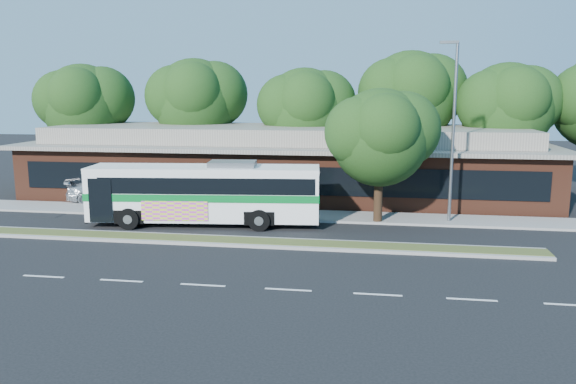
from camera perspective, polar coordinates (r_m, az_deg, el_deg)
name	(u,v)px	position (r m, az deg, el deg)	size (l,w,h in m)	color
ground	(238,247)	(24.53, -5.13, -5.55)	(120.00, 120.00, 0.00)	black
median_strip	(241,241)	(25.08, -4.80, -5.03)	(26.00, 1.10, 0.15)	#414A1F
sidewalk	(266,214)	(30.58, -2.24, -2.27)	(44.00, 2.60, 0.12)	gray
parking_lot	(7,194)	(41.14, -26.61, -0.22)	(14.00, 12.00, 0.01)	black
plaza_building	(285,162)	(36.64, -0.28, 3.07)	(33.20, 11.20, 4.45)	#55291B
lamp_post	(453,127)	(29.21, 16.39, 6.35)	(0.93, 0.18, 9.07)	slate
tree_bg_a	(90,103)	(43.17, -19.51, 8.53)	(6.47, 5.80, 8.63)	black
tree_bg_b	(201,99)	(40.97, -8.79, 9.32)	(6.69, 6.00, 9.00)	black
tree_bg_c	(311,108)	(38.31, 2.33, 8.56)	(6.24, 5.60, 8.26)	black
tree_bg_d	(417,95)	(39.15, 12.95, 9.56)	(6.91, 6.20, 9.37)	black
tree_bg_e	(513,106)	(39.03, 21.88, 8.10)	(6.47, 5.80, 8.50)	black
transit_bus	(206,190)	(28.40, -8.37, 0.25)	(11.70, 3.67, 3.23)	white
sedan	(110,189)	(36.11, -17.64, 0.26)	(2.06, 5.07, 1.47)	silver
sidewalk_tree	(387,135)	(28.55, 10.03, 5.71)	(5.45, 4.89, 6.83)	black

